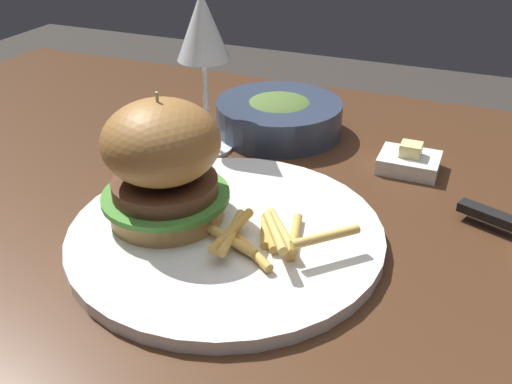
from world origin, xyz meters
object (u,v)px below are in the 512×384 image
at_px(burger_sandwich, 163,162).
at_px(soup_bowl, 279,116).
at_px(main_plate, 226,234).
at_px(wine_glass, 203,33).
at_px(butter_dish, 409,161).

height_order(burger_sandwich, soup_bowl, burger_sandwich).
xyz_separation_m(main_plate, wine_glass, (-0.11, 0.18, 0.15)).
xyz_separation_m(main_plate, butter_dish, (0.14, 0.22, 0.00)).
bearing_deg(soup_bowl, main_plate, -80.39).
distance_m(main_plate, burger_sandwich, 0.10).
relative_size(wine_glass, butter_dish, 2.82).
bearing_deg(main_plate, burger_sandwich, -177.18).
bearing_deg(soup_bowl, wine_glass, -128.58).
xyz_separation_m(burger_sandwich, soup_bowl, (0.02, 0.27, -0.05)).
distance_m(main_plate, butter_dish, 0.27).
relative_size(butter_dish, soup_bowl, 0.41).
distance_m(burger_sandwich, butter_dish, 0.32).
bearing_deg(burger_sandwich, wine_glass, 104.67).
xyz_separation_m(butter_dish, soup_bowl, (-0.19, 0.05, 0.01)).
bearing_deg(main_plate, butter_dish, 57.35).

